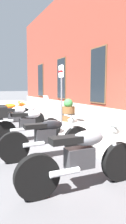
% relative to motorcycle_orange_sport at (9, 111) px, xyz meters
% --- Properties ---
extents(ground_plane, '(140.00, 140.00, 0.00)m').
position_rel_motorcycle_orange_sport_xyz_m(ground_plane, '(3.34, 0.88, -0.54)').
color(ground_plane, '#424244').
extents(sidewalk, '(33.55, 2.86, 0.12)m').
position_rel_motorcycle_orange_sport_xyz_m(sidewalk, '(3.34, 2.31, -0.48)').
color(sidewalk, slate).
rests_on(sidewalk, ground_plane).
extents(motorcycle_orange_sport, '(0.62, 2.07, 0.98)m').
position_rel_motorcycle_orange_sport_xyz_m(motorcycle_orange_sport, '(0.00, 0.00, 0.00)').
color(motorcycle_orange_sport, black).
rests_on(motorcycle_orange_sport, ground_plane).
extents(motorcycle_white_sport, '(0.62, 2.19, 1.00)m').
position_rel_motorcycle_orange_sport_xyz_m(motorcycle_white_sport, '(1.71, -0.01, 0.01)').
color(motorcycle_white_sport, black).
rests_on(motorcycle_white_sport, ground_plane).
extents(motorcycle_silver_touring, '(0.62, 2.02, 1.32)m').
position_rel_motorcycle_orange_sport_xyz_m(motorcycle_silver_touring, '(3.30, -0.16, 0.01)').
color(motorcycle_silver_touring, black).
rests_on(motorcycle_silver_touring, ground_plane).
extents(motorcycle_black_naked, '(0.62, 2.16, 0.93)m').
position_rel_motorcycle_orange_sport_xyz_m(motorcycle_black_naked, '(5.00, -0.09, -0.07)').
color(motorcycle_black_naked, black).
rests_on(motorcycle_black_naked, ground_plane).
extents(motorcycle_grey_naked, '(0.62, 2.11, 1.00)m').
position_rel_motorcycle_orange_sport_xyz_m(motorcycle_grey_naked, '(6.58, -0.11, -0.05)').
color(motorcycle_grey_naked, black).
rests_on(motorcycle_grey_naked, ground_plane).
extents(parking_sign, '(0.36, 0.07, 2.29)m').
position_rel_motorcycle_orange_sport_xyz_m(parking_sign, '(2.13, 1.55, 1.07)').
color(parking_sign, '#4C4C51').
rests_on(parking_sign, sidewalk).
extents(barrel_planter, '(0.59, 0.59, 0.96)m').
position_rel_motorcycle_orange_sport_xyz_m(barrel_planter, '(1.31, 2.25, -0.00)').
color(barrel_planter, brown).
rests_on(barrel_planter, sidewalk).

